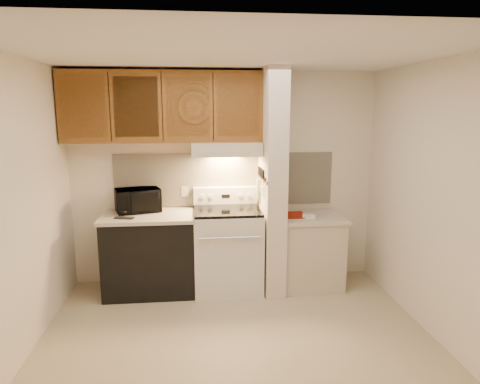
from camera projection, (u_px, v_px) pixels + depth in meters
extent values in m
plane|color=tan|center=(237.00, 340.00, 3.89)|extent=(3.60, 3.60, 0.00)
plane|color=white|center=(237.00, 54.00, 3.41)|extent=(3.60, 3.60, 0.00)
cube|color=#EEE1CA|center=(225.00, 178.00, 5.11)|extent=(3.60, 2.50, 0.02)
cube|color=#EEE1CA|center=(17.00, 212.00, 3.46)|extent=(0.02, 3.00, 2.50)
cube|color=#EEE1CA|center=(437.00, 202.00, 3.83)|extent=(0.02, 3.00, 2.50)
cube|color=beige|center=(225.00, 179.00, 5.10)|extent=(2.60, 0.02, 0.63)
cube|color=silver|center=(228.00, 250.00, 4.93)|extent=(0.76, 0.65, 0.92)
cube|color=black|center=(230.00, 256.00, 4.61)|extent=(0.50, 0.01, 0.30)
cylinder|color=silver|center=(230.00, 238.00, 4.53)|extent=(0.65, 0.02, 0.02)
cube|color=black|center=(227.00, 210.00, 4.84)|extent=(0.74, 0.64, 0.03)
cube|color=silver|center=(225.00, 195.00, 5.09)|extent=(0.76, 0.08, 0.20)
cube|color=black|center=(226.00, 196.00, 5.05)|extent=(0.10, 0.01, 0.04)
cylinder|color=silver|center=(202.00, 197.00, 5.02)|extent=(0.05, 0.02, 0.05)
cylinder|color=silver|center=(210.00, 196.00, 5.03)|extent=(0.05, 0.02, 0.05)
cylinder|color=silver|center=(241.00, 196.00, 5.07)|extent=(0.05, 0.02, 0.05)
cylinder|color=silver|center=(249.00, 196.00, 5.08)|extent=(0.05, 0.02, 0.05)
cube|color=black|center=(150.00, 255.00, 4.85)|extent=(1.00, 0.63, 0.87)
cube|color=beige|center=(149.00, 216.00, 4.76)|extent=(1.04, 0.67, 0.04)
cube|color=black|center=(124.00, 218.00, 4.57)|extent=(0.22, 0.12, 0.01)
cylinder|color=#1C5B4E|center=(120.00, 206.00, 4.93)|extent=(0.10, 0.10, 0.11)
cube|color=beige|center=(185.00, 192.00, 5.07)|extent=(0.08, 0.01, 0.12)
imported|color=black|center=(138.00, 200.00, 4.86)|extent=(0.56, 0.46, 0.27)
cube|color=beige|center=(272.00, 182.00, 4.82)|extent=(0.22, 0.70, 2.50)
cube|color=brown|center=(262.00, 178.00, 4.80)|extent=(0.01, 0.70, 0.04)
cube|color=black|center=(262.00, 177.00, 4.75)|extent=(0.02, 0.42, 0.04)
cube|color=silver|center=(263.00, 188.00, 4.62)|extent=(0.01, 0.03, 0.16)
cylinder|color=black|center=(263.00, 175.00, 4.58)|extent=(0.02, 0.02, 0.10)
cube|color=silver|center=(262.00, 188.00, 4.68)|extent=(0.01, 0.04, 0.18)
cylinder|color=black|center=(262.00, 174.00, 4.65)|extent=(0.02, 0.02, 0.10)
cube|color=silver|center=(261.00, 188.00, 4.78)|extent=(0.01, 0.04, 0.20)
cylinder|color=black|center=(261.00, 173.00, 4.73)|extent=(0.02, 0.02, 0.10)
cube|color=silver|center=(260.00, 185.00, 4.85)|extent=(0.01, 0.04, 0.16)
cylinder|color=black|center=(260.00, 172.00, 4.81)|extent=(0.02, 0.02, 0.10)
cube|color=silver|center=(259.00, 184.00, 4.94)|extent=(0.01, 0.04, 0.18)
cylinder|color=black|center=(259.00, 170.00, 4.90)|extent=(0.02, 0.02, 0.10)
cube|color=gray|center=(258.00, 190.00, 5.00)|extent=(0.03, 0.10, 0.24)
cube|color=beige|center=(310.00, 252.00, 5.03)|extent=(0.70, 0.60, 0.81)
cube|color=beige|center=(311.00, 217.00, 4.95)|extent=(0.74, 0.64, 0.04)
cube|color=maroon|center=(295.00, 215.00, 4.95)|extent=(0.25, 0.33, 0.01)
cube|color=white|center=(309.00, 216.00, 4.84)|extent=(0.16, 0.13, 0.04)
cube|color=beige|center=(226.00, 148.00, 4.82)|extent=(0.78, 0.44, 0.15)
cube|color=beige|center=(228.00, 154.00, 4.63)|extent=(0.78, 0.04, 0.06)
cube|color=brown|center=(163.00, 107.00, 4.71)|extent=(2.18, 0.33, 0.77)
cube|color=brown|center=(83.00, 107.00, 4.47)|extent=(0.46, 0.01, 0.63)
cube|color=black|center=(110.00, 107.00, 4.50)|extent=(0.01, 0.01, 0.73)
cube|color=brown|center=(136.00, 107.00, 4.52)|extent=(0.46, 0.01, 0.63)
cube|color=black|center=(162.00, 107.00, 4.55)|extent=(0.01, 0.01, 0.73)
cube|color=brown|center=(188.00, 107.00, 4.58)|extent=(0.46, 0.01, 0.63)
cube|color=black|center=(213.00, 107.00, 4.61)|extent=(0.01, 0.01, 0.73)
cube|color=brown|center=(238.00, 107.00, 4.64)|extent=(0.46, 0.01, 0.63)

